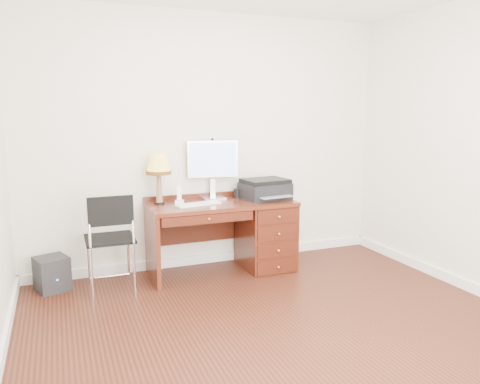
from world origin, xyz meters
name	(u,v)px	position (x,y,z in m)	size (l,w,h in m)	color
ground	(281,327)	(0.00, 0.00, 0.00)	(4.00, 4.00, 0.00)	black
room_shell	(250,293)	(0.00, 0.63, 0.05)	(4.00, 4.00, 4.00)	silver
desk	(250,231)	(0.32, 1.40, 0.41)	(1.50, 0.67, 0.75)	#551E11
monitor	(212,162)	(-0.02, 1.63, 1.14)	(0.54, 0.21, 0.62)	silver
keyboard	(198,204)	(-0.27, 1.35, 0.76)	(0.46, 0.13, 0.02)	white
mouse_pad	(257,199)	(0.38, 1.35, 0.76)	(0.20, 0.20, 0.04)	black
printer	(265,189)	(0.50, 1.41, 0.85)	(0.52, 0.43, 0.21)	black
leg_lamp	(159,167)	(-0.62, 1.54, 1.12)	(0.25, 0.25, 0.51)	black
phone	(179,199)	(-0.43, 1.45, 0.80)	(0.11, 0.11, 0.18)	white
pen_cup	(237,193)	(0.23, 1.56, 0.80)	(0.08, 0.08, 0.10)	black
chair	(110,233)	(-1.14, 1.24, 0.57)	(0.44, 0.44, 0.94)	black
equipment_box	(52,274)	(-1.67, 1.50, 0.16)	(0.28, 0.28, 0.32)	black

